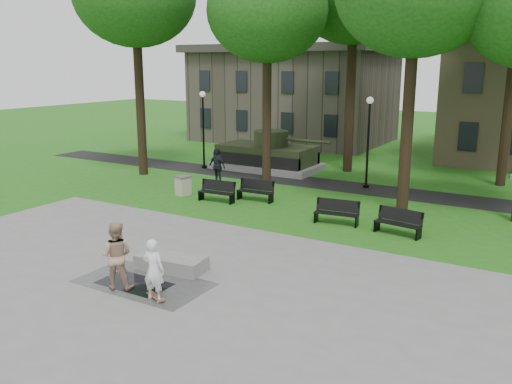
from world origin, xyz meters
TOP-DOWN VIEW (x-y plane):
  - ground at (0.00, 0.00)m, footprint 120.00×120.00m
  - plaza at (0.00, -5.00)m, footprint 22.00×16.00m
  - footpath at (0.00, 12.00)m, footprint 44.00×2.60m
  - building_left at (-11.00, 26.50)m, footprint 15.00×10.00m
  - tree_1 at (-4.50, 10.50)m, footprint 6.20×6.20m
  - lamp_left at (-10.00, 12.30)m, footprint 0.36×0.36m
  - lamp_mid at (0.50, 12.30)m, footprint 0.36×0.36m
  - tank_monument at (-6.46, 14.00)m, footprint 7.45×3.40m
  - puddle at (-1.05, -3.48)m, footprint 2.20×1.20m
  - concrete_block at (-0.82, -2.01)m, footprint 2.30×1.25m
  - skateboard at (0.21, -3.96)m, footprint 0.80×0.46m
  - skateboarder at (0.24, -4.02)m, footprint 0.69×0.50m
  - friend_watching at (-1.25, -3.93)m, footprint 1.20×1.10m
  - pedestrian_walker at (-6.65, 8.91)m, footprint 1.25×0.73m
  - park_bench_0 at (-4.55, 5.91)m, footprint 1.83×0.65m
  - park_bench_1 at (-3.07, 6.98)m, footprint 1.82×0.59m
  - park_bench_2 at (1.73, 5.39)m, footprint 1.84×0.74m
  - park_bench_3 at (4.28, 5.26)m, footprint 1.85×0.78m
  - trash_bin at (-6.76, 6.11)m, footprint 0.82×0.82m

SIDE VIEW (x-z plane):
  - ground at x=0.00m, z-range 0.00..0.00m
  - footpath at x=0.00m, z-range 0.00..0.01m
  - plaza at x=0.00m, z-range 0.00..0.02m
  - puddle at x=-1.05m, z-range 0.02..0.02m
  - skateboard at x=0.21m, z-range 0.02..0.09m
  - concrete_block at x=-0.82m, z-range 0.02..0.47m
  - trash_bin at x=-6.76m, z-range 0.01..0.97m
  - park_bench_0 at x=-4.55m, z-range 0.02..1.02m
  - park_bench_1 at x=-3.07m, z-range 0.02..1.02m
  - park_bench_2 at x=1.73m, z-range 0.02..1.02m
  - park_bench_3 at x=4.28m, z-range 0.02..1.02m
  - tank_monument at x=-6.46m, z-range -0.34..2.06m
  - skateboarder at x=0.24m, z-range 0.02..1.79m
  - pedestrian_walker at x=-6.65m, z-range 0.00..1.99m
  - friend_watching at x=-1.25m, z-range 0.02..2.01m
  - lamp_left at x=-10.00m, z-range 0.43..5.16m
  - lamp_mid at x=0.50m, z-range 0.43..5.16m
  - building_left at x=-11.00m, z-range 0.00..7.20m
  - tree_1 at x=-4.50m, z-range 3.14..14.77m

